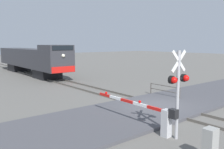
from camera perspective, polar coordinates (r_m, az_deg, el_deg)
ground_plane at (r=15.90m, az=10.60°, el=-7.75°), size 160.00×160.00×0.00m
rail_track_left at (r=15.36m, az=8.85°, el=-7.97°), size 0.08×80.00×0.15m
rail_track_right at (r=16.42m, az=12.23°, el=-7.04°), size 0.08×80.00×0.15m
road_surface at (r=15.88m, az=10.60°, el=-7.48°), size 36.00×5.47×0.16m
locomotive at (r=33.55m, az=-18.59°, el=3.58°), size 2.82×18.52×3.94m
crossing_signal at (r=10.52m, az=15.54°, el=-2.41°), size 1.18×0.33×3.87m
crossing_gate at (r=11.40m, az=10.33°, el=-9.52°), size 0.36×5.47×1.35m
utility_cabinet at (r=9.42m, az=22.30°, el=-15.22°), size 0.48×0.40×1.21m
guard_railing at (r=18.79m, az=12.41°, el=-3.48°), size 0.08×2.84×0.95m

